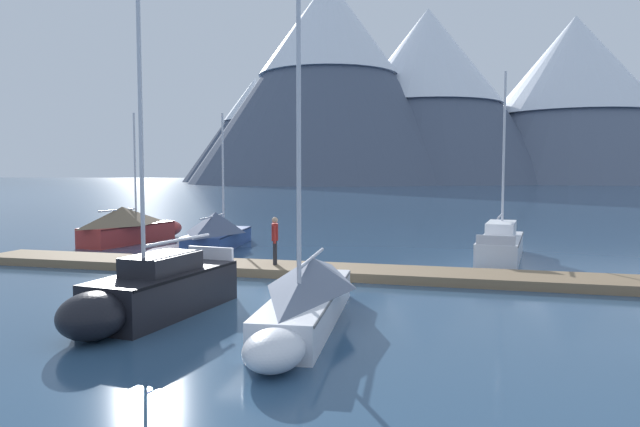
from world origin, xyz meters
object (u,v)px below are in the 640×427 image
sailboat_nearest_berth (132,226)px  sailboat_far_berth (501,244)px  sailboat_mid_dock_starboard (307,294)px  sailboat_mid_dock_port (153,292)px  sailboat_second_berth (219,230)px  person_on_dock (275,238)px

sailboat_nearest_berth → sailboat_far_berth: bearing=-3.7°
sailboat_nearest_berth → sailboat_mid_dock_starboard: sailboat_mid_dock_starboard is taller
sailboat_far_berth → sailboat_nearest_berth: bearing=176.3°
sailboat_mid_dock_port → sailboat_far_berth: 15.23m
sailboat_second_berth → sailboat_far_berth: bearing=-2.9°
sailboat_nearest_berth → sailboat_second_berth: 5.01m
sailboat_mid_dock_port → person_on_dock: (0.95, 6.75, 0.61)m
sailboat_second_berth → sailboat_nearest_berth: bearing=174.2°
sailboat_mid_dock_starboard → sailboat_second_berth: bearing=121.4°
sailboat_mid_dock_port → sailboat_mid_dock_starboard: 3.83m
sailboat_second_berth → sailboat_mid_dock_starboard: size_ratio=0.73×
sailboat_mid_dock_port → person_on_dock: 6.85m
sailboat_far_berth → person_on_dock: (-8.09, -5.50, 0.65)m
sailboat_far_berth → person_on_dock: bearing=-145.8°
sailboat_nearest_berth → sailboat_second_berth: (4.98, -0.51, -0.07)m
sailboat_second_berth → sailboat_mid_dock_port: 13.47m
person_on_dock → sailboat_second_berth: bearing=128.0°
sailboat_second_berth → sailboat_mid_dock_starboard: 14.75m
sailboat_nearest_berth → sailboat_far_berth: 17.92m
sailboat_mid_dock_starboard → sailboat_far_berth: sailboat_mid_dock_starboard is taller
sailboat_mid_dock_port → sailboat_second_berth: bearing=106.7°
sailboat_nearest_berth → person_on_dock: sailboat_nearest_berth is taller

